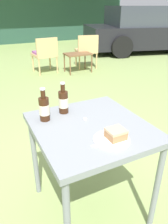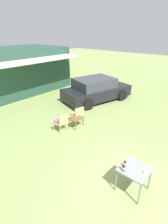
# 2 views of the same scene
# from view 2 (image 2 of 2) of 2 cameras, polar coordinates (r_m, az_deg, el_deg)

# --- Properties ---
(ground_plane) EXTENTS (60.00, 60.00, 0.00)m
(ground_plane) POSITION_cam_2_polar(r_m,az_deg,el_deg) (5.54, 15.20, -23.19)
(ground_plane) COLOR #8CA35B
(parked_car) EXTENTS (4.58, 2.92, 1.43)m
(parked_car) POSITION_cam_2_polar(r_m,az_deg,el_deg) (11.01, 3.92, 7.28)
(parked_car) COLOR black
(parked_car) RESTS_ON ground_plane
(wicker_chair_cushioned) EXTENTS (0.53, 0.52, 0.81)m
(wicker_chair_cushioned) POSITION_cam_2_polar(r_m,az_deg,el_deg) (7.67, -7.54, -3.01)
(wicker_chair_cushioned) COLOR tan
(wicker_chair_cushioned) RESTS_ON ground_plane
(wicker_chair_plain) EXTENTS (0.59, 0.58, 0.81)m
(wicker_chair_plain) POSITION_cam_2_polar(r_m,az_deg,el_deg) (8.31, -2.02, -0.44)
(wicker_chair_plain) COLOR tan
(wicker_chair_plain) RESTS_ON ground_plane
(garden_side_table) EXTENTS (0.60, 0.40, 0.44)m
(garden_side_table) POSITION_cam_2_polar(r_m,az_deg,el_deg) (7.95, -2.42, -2.35)
(garden_side_table) COLOR brown
(garden_side_table) RESTS_ON ground_plane
(patio_table) EXTENTS (0.72, 0.76, 0.75)m
(patio_table) POSITION_cam_2_polar(r_m,az_deg,el_deg) (5.07, 16.08, -18.15)
(patio_table) COLOR gray
(patio_table) RESTS_ON ground_plane
(cake_on_plate) EXTENTS (0.21, 0.21, 0.07)m
(cake_on_plate) POSITION_cam_2_polar(r_m,az_deg,el_deg) (4.97, 18.72, -17.91)
(cake_on_plate) COLOR white
(cake_on_plate) RESTS_ON patio_table
(cola_bottle_near) EXTENTS (0.07, 0.07, 0.23)m
(cola_bottle_near) POSITION_cam_2_polar(r_m,az_deg,el_deg) (4.97, 13.17, -16.17)
(cola_bottle_near) COLOR #381E0F
(cola_bottle_near) RESTS_ON patio_table
(cola_bottle_far) EXTENTS (0.07, 0.07, 0.23)m
(cola_bottle_far) POSITION_cam_2_polar(r_m,az_deg,el_deg) (4.84, 12.79, -17.38)
(cola_bottle_far) COLOR #381E0F
(cola_bottle_far) RESTS_ON patio_table
(fork) EXTENTS (0.19, 0.02, 0.01)m
(fork) POSITION_cam_2_polar(r_m,az_deg,el_deg) (4.95, 18.49, -18.48)
(fork) COLOR silver
(fork) RESTS_ON patio_table
(loose_bottle_cap) EXTENTS (0.03, 0.03, 0.01)m
(loose_bottle_cap) POSITION_cam_2_polar(r_m,az_deg,el_deg) (5.03, 15.31, -17.06)
(loose_bottle_cap) COLOR silver
(loose_bottle_cap) RESTS_ON patio_table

